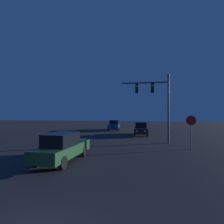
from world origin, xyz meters
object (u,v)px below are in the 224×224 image
Objects in this scene: car_mid at (141,129)px; stop_sign at (191,126)px; traffic_signal_mast at (156,97)px; car_near at (63,147)px; car_far at (114,125)px.

car_mid is 9.15m from stop_sign.
stop_sign reaches higher than car_mid.
traffic_signal_mast is at bearing 132.79° from stop_sign.
car_near is 13.73m from car_mid.
car_mid is at bearing 124.10° from car_far.
car_near is 18.76m from car_far.
car_mid is at bearing 104.39° from traffic_signal_mast.
traffic_signal_mast is at bearing 55.06° from car_near.
traffic_signal_mast is 4.24m from stop_sign.
traffic_signal_mast reaches higher than car_mid.
car_far is (-4.33, 5.74, 0.00)m from car_mid.
car_near is 0.71× the size of traffic_signal_mast.
car_mid is at bearing 75.05° from car_near.
car_far is (0.04, 18.76, 0.00)m from car_near.
car_far is at bearing 120.24° from stop_sign.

